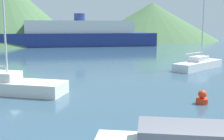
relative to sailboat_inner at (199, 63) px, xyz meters
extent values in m
cube|color=slate|center=(-9.15, -18.51, 0.34)|extent=(3.51, 2.37, 0.62)
cube|color=white|center=(0.00, 0.00, -0.16)|extent=(6.63, 5.52, 0.75)
cube|color=white|center=(0.00, 0.00, 0.47)|extent=(2.40, 2.21, 0.52)
cylinder|color=#BCBCC1|center=(0.42, 0.31, 5.37)|extent=(0.12, 0.12, 10.32)
cylinder|color=#BCBCC1|center=(-0.84, -0.62, 1.11)|extent=(2.58, 1.93, 0.10)
cylinder|color=#BCBCC1|center=(-16.73, -7.85, 4.54)|extent=(0.12, 0.12, 8.57)
cube|color=navy|center=(-10.45, 36.40, 0.87)|extent=(32.80, 11.11, 2.80)
cube|color=silver|center=(-10.45, 36.40, 3.58)|extent=(23.03, 9.21, 2.62)
cylinder|color=navy|center=(-10.45, 36.40, 5.69)|extent=(2.39, 2.39, 1.60)
cylinder|color=red|center=(-5.62, -12.20, -0.39)|extent=(0.66, 0.66, 0.30)
sphere|color=red|center=(-5.62, -12.20, -0.01)|extent=(0.46, 0.46, 0.46)
cone|color=#476B42|center=(-28.88, 47.90, 7.72)|extent=(37.39, 37.39, 16.50)
cone|color=#476B42|center=(13.31, 61.10, 5.30)|extent=(40.81, 40.81, 11.67)
camera|label=1|loc=(-12.77, -26.26, 3.66)|focal=45.00mm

